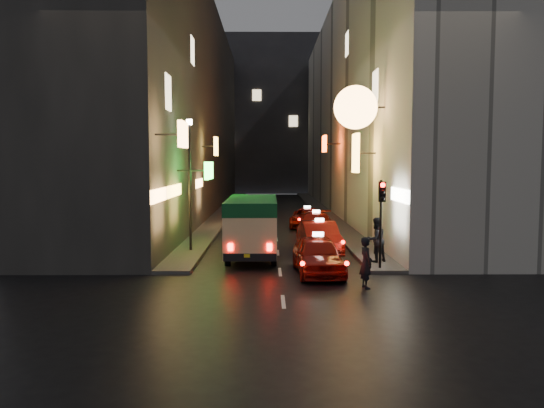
{
  "coord_description": "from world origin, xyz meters",
  "views": [
    {
      "loc": [
        -0.47,
        -12.26,
        4.35
      ],
      "look_at": [
        -0.28,
        13.0,
        2.36
      ],
      "focal_mm": 35.0,
      "sensor_mm": 36.0,
      "label": 1
    }
  ],
  "objects_px": {
    "minibus": "(252,220)",
    "taxi_near": "(318,252)",
    "traffic_light": "(382,205)",
    "lamp_post": "(190,176)",
    "pedestrian_crossing": "(366,259)"
  },
  "relations": [
    {
      "from": "minibus",
      "to": "lamp_post",
      "type": "height_order",
      "value": "lamp_post"
    },
    {
      "from": "pedestrian_crossing",
      "to": "lamp_post",
      "type": "height_order",
      "value": "lamp_post"
    },
    {
      "from": "pedestrian_crossing",
      "to": "lamp_post",
      "type": "distance_m",
      "value": 10.49
    },
    {
      "from": "taxi_near",
      "to": "lamp_post",
      "type": "relative_size",
      "value": 0.89
    },
    {
      "from": "taxi_near",
      "to": "lamp_post",
      "type": "height_order",
      "value": "lamp_post"
    },
    {
      "from": "taxi_near",
      "to": "lamp_post",
      "type": "xyz_separation_m",
      "value": [
        -5.67,
        4.85,
        2.86
      ]
    },
    {
      "from": "pedestrian_crossing",
      "to": "minibus",
      "type": "bearing_deg",
      "value": 22.74
    },
    {
      "from": "taxi_near",
      "to": "traffic_light",
      "type": "relative_size",
      "value": 1.58
    },
    {
      "from": "minibus",
      "to": "lamp_post",
      "type": "xyz_separation_m",
      "value": [
        -3.0,
        1.14,
        2.01
      ]
    },
    {
      "from": "traffic_light",
      "to": "taxi_near",
      "type": "bearing_deg",
      "value": -172.66
    },
    {
      "from": "minibus",
      "to": "traffic_light",
      "type": "relative_size",
      "value": 1.8
    },
    {
      "from": "traffic_light",
      "to": "minibus",
      "type": "bearing_deg",
      "value": 146.94
    },
    {
      "from": "minibus",
      "to": "taxi_near",
      "type": "bearing_deg",
      "value": -54.26
    },
    {
      "from": "minibus",
      "to": "taxi_near",
      "type": "height_order",
      "value": "minibus"
    },
    {
      "from": "taxi_near",
      "to": "pedestrian_crossing",
      "type": "xyz_separation_m",
      "value": [
        1.44,
        -2.36,
        0.15
      ]
    }
  ]
}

